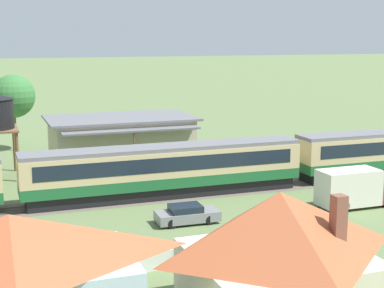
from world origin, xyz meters
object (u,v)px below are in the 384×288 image
at_px(passenger_train, 299,158).
at_px(cottage_terracotta_roof_2, 279,251).
at_px(delivery_truck_red, 357,188).
at_px(yard_tree_1, 13,96).
at_px(parked_car_grey, 187,214).
at_px(cottage_terracotta_roof, 12,278).
at_px(station_building, 121,142).

bearing_deg(passenger_train, cottage_terracotta_roof_2, -122.20).
height_order(cottage_terracotta_roof_2, delivery_truck_red, cottage_terracotta_roof_2).
height_order(passenger_train, yard_tree_1, yard_tree_1).
distance_m(cottage_terracotta_roof_2, parked_car_grey, 13.47).
xyz_separation_m(cottage_terracotta_roof, yard_tree_1, (2.47, 41.74, 3.04)).
height_order(passenger_train, parked_car_grey, passenger_train).
bearing_deg(yard_tree_1, cottage_terracotta_roof, -93.39).
bearing_deg(station_building, parked_car_grey, -89.25).
bearing_deg(cottage_terracotta_roof_2, delivery_truck_red, 44.21).
height_order(parked_car_grey, delivery_truck_red, delivery_truck_red).
bearing_deg(delivery_truck_red, cottage_terracotta_roof, -154.41).
height_order(passenger_train, cottage_terracotta_roof, cottage_terracotta_roof).
bearing_deg(station_building, cottage_terracotta_roof_2, -90.33).
relative_size(passenger_train, cottage_terracotta_roof_2, 11.08).
xyz_separation_m(cottage_terracotta_roof_2, delivery_truck_red, (13.09, 12.74, -1.49)).
bearing_deg(station_building, yard_tree_1, 126.89).
xyz_separation_m(passenger_train, station_building, (-12.42, 11.21, 0.21)).
bearing_deg(station_building, passenger_train, -42.06).
distance_m(station_building, parked_car_grey, 18.03).
height_order(passenger_train, cottage_terracotta_roof_2, cottage_terracotta_roof_2).
height_order(station_building, cottage_terracotta_roof, cottage_terracotta_roof).
bearing_deg(delivery_truck_red, passenger_train, 93.89).
bearing_deg(cottage_terracotta_roof, yard_tree_1, 86.61).
xyz_separation_m(station_building, cottage_terracotta_roof_2, (-0.18, -31.21, 0.47)).
bearing_deg(yard_tree_1, delivery_truck_red, -54.28).
xyz_separation_m(cottage_terracotta_roof, parked_car_grey, (11.49, 12.11, -2.17)).
distance_m(cottage_terracotta_roof, parked_car_grey, 16.83).
bearing_deg(yard_tree_1, parked_car_grey, -73.07).
bearing_deg(parked_car_grey, yard_tree_1, 108.55).
height_order(station_building, cottage_terracotta_roof_2, cottage_terracotta_roof_2).
xyz_separation_m(passenger_train, yard_tree_1, (-21.20, 22.91, 3.62)).
xyz_separation_m(cottage_terracotta_roof_2, yard_tree_1, (-8.60, 42.91, 2.94)).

